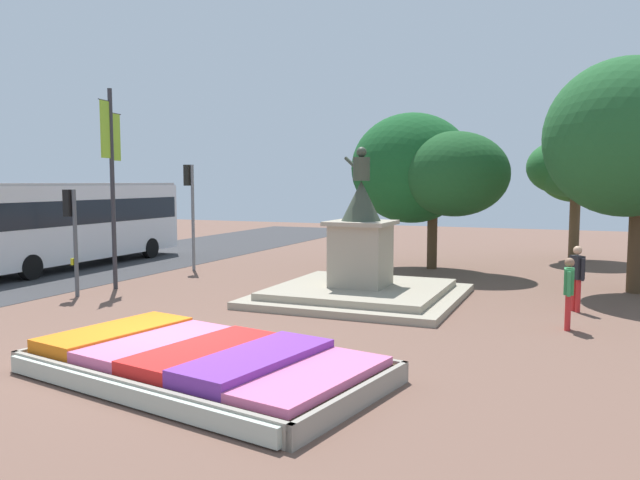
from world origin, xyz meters
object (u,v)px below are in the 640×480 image
statue_monument (361,273)px  traffic_light_mid_block (72,223)px  city_bus (70,219)px  banner_pole (112,178)px  traffic_light_far_corner (191,197)px  pedestrian_near_planter (569,288)px  flower_planter (200,362)px  pedestrian_crossing_plaza (577,274)px

statue_monument → traffic_light_mid_block: bearing=-160.5°
traffic_light_mid_block → city_bus: city_bus is taller
banner_pole → city_bus: (-5.15, 3.39, -1.60)m
traffic_light_far_corner → pedestrian_near_planter: 14.63m
statue_monument → pedestrian_near_planter: size_ratio=3.34×
flower_planter → city_bus: (-12.77, 10.06, 1.69)m
flower_planter → traffic_light_far_corner: 13.81m
flower_planter → pedestrian_crossing_plaza: bearing=54.5°
traffic_light_far_corner → banner_pole: bearing=-88.5°
flower_planter → traffic_light_mid_block: size_ratio=2.13×
statue_monument → banner_pole: bearing=-170.3°
banner_pole → pedestrian_near_planter: 13.79m
traffic_light_far_corner → pedestrian_near_planter: traffic_light_far_corner is taller
traffic_light_mid_block → traffic_light_far_corner: 6.03m
statue_monument → pedestrian_crossing_plaza: bearing=4.9°
traffic_light_far_corner → pedestrian_crossing_plaza: 14.18m
traffic_light_mid_block → pedestrian_crossing_plaza: 14.38m
banner_pole → pedestrian_near_planter: size_ratio=3.76×
traffic_light_far_corner → pedestrian_crossing_plaza: traffic_light_far_corner is taller
city_bus → statue_monument: bearing=-8.9°
city_bus → traffic_light_far_corner: bearing=12.1°
traffic_light_far_corner → pedestrian_crossing_plaza: (13.82, -2.62, -1.82)m
banner_pole → pedestrian_crossing_plaza: bearing=7.7°
flower_planter → pedestrian_near_planter: (5.92, 6.24, 0.72)m
pedestrian_near_planter → flower_planter: bearing=-133.5°
statue_monument → city_bus: statue_monument is taller
traffic_light_mid_block → pedestrian_crossing_plaza: (13.93, 3.37, -1.20)m
statue_monument → pedestrian_crossing_plaza: (5.83, 0.50, 0.23)m
statue_monument → traffic_light_mid_block: (-8.09, -2.87, 1.43)m
traffic_light_mid_block → pedestrian_crossing_plaza: size_ratio=1.83×
traffic_light_far_corner → pedestrian_crossing_plaza: bearing=-10.8°
traffic_light_mid_block → banner_pole: size_ratio=0.50×
city_bus → pedestrian_crossing_plaza: city_bus is taller
statue_monument → traffic_light_far_corner: 8.82m
banner_pole → pedestrian_near_planter: banner_pole is taller
traffic_light_mid_block → banner_pole: (0.23, 1.52, 1.32)m
traffic_light_mid_block → pedestrian_crossing_plaza: bearing=13.6°
pedestrian_near_planter → pedestrian_crossing_plaza: (0.16, 2.28, 0.04)m
city_bus → pedestrian_near_planter: 19.10m
flower_planter → pedestrian_near_planter: size_ratio=4.05×
banner_pole → pedestrian_near_planter: bearing=-1.8°
flower_planter → city_bus: size_ratio=0.60×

